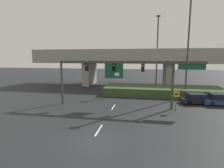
{
  "coord_description": "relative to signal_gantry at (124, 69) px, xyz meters",
  "views": [
    {
      "loc": [
        3.66,
        -11.78,
        6.09
      ],
      "look_at": [
        0.0,
        7.87,
        3.03
      ],
      "focal_mm": 28.0,
      "sensor_mm": 36.0,
      "label": 1
    }
  ],
  "objects": [
    {
      "name": "overpass_bridge",
      "position": [
        -1.24,
        16.58,
        0.81
      ],
      "size": [
        39.73,
        8.03,
        7.7
      ],
      "color": "gray",
      "rests_on": "ground"
    },
    {
      "name": "lane_markings",
      "position": [
        -1.24,
        3.06,
        -4.64
      ],
      "size": [
        0.14,
        23.47,
        0.01
      ],
      "color": "silver",
      "rests_on": "ground"
    },
    {
      "name": "signal_gantry",
      "position": [
        0.0,
        0.0,
        0.0
      ],
      "size": [
        17.57,
        0.44,
        5.67
      ],
      "color": "#383D33",
      "rests_on": "ground"
    },
    {
      "name": "highway_light_pole_far",
      "position": [
        4.67,
        13.37,
        2.57
      ],
      "size": [
        0.7,
        0.36,
        13.69
      ],
      "color": "#383D33",
      "rests_on": "ground"
    },
    {
      "name": "highway_light_pole_near",
      "position": [
        8.64,
        6.79,
        3.73
      ],
      "size": [
        0.7,
        0.36,
        16.0
      ],
      "color": "#383D33",
      "rests_on": "ground"
    },
    {
      "name": "ground_plane",
      "position": [
        -1.24,
        -9.25,
        -4.64
      ],
      "size": [
        160.0,
        160.0,
        0.0
      ],
      "primitive_type": "plane",
      "color": "black"
    },
    {
      "name": "speed_limit_sign",
      "position": [
        6.03,
        -0.9,
        -3.1
      ],
      "size": [
        0.6,
        0.11,
        2.36
      ],
      "color": "#4C4C4C",
      "rests_on": "ground"
    },
    {
      "name": "parked_sedan_near_right",
      "position": [
        9.4,
        3.2,
        -4.01
      ],
      "size": [
        4.46,
        2.39,
        1.36
      ],
      "rotation": [
        0.0,
        0.0,
        0.15
      ],
      "color": "black",
      "rests_on": "ground"
    },
    {
      "name": "grass_embankment",
      "position": [
        5.39,
        8.17,
        -4.0
      ],
      "size": [
        18.76,
        6.03,
        1.29
      ],
      "color": "#384C28",
      "rests_on": "ground"
    },
    {
      "name": "parked_sedan_mid_right",
      "position": [
        12.23,
        3.08,
        -3.96
      ],
      "size": [
        4.8,
        2.2,
        1.49
      ],
      "rotation": [
        0.0,
        0.0,
        0.07
      ],
      "color": "navy",
      "rests_on": "ground"
    }
  ]
}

